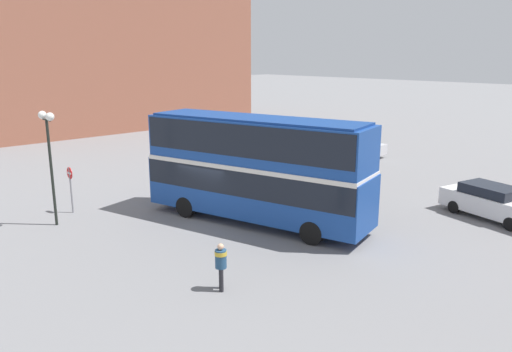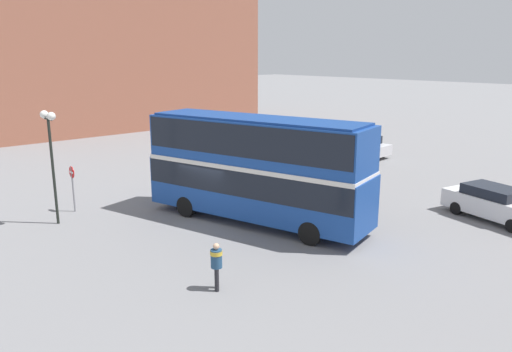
% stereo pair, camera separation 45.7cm
% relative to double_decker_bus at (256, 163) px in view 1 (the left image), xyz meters
% --- Properties ---
extents(ground_plane, '(240.00, 240.00, 0.00)m').
position_rel_double_decker_bus_xyz_m(ground_plane, '(-1.71, -1.00, -2.71)').
color(ground_plane, slate).
extents(building_row_left, '(9.04, 29.68, 16.21)m').
position_rel_double_decker_bus_xyz_m(building_row_left, '(-32.03, 10.29, 5.40)').
color(building_row_left, '#935642').
rests_on(building_row_left, ground_plane).
extents(double_decker_bus, '(10.79, 5.17, 4.75)m').
position_rel_double_decker_bus_xyz_m(double_decker_bus, '(0.00, 0.00, 0.00)').
color(double_decker_bus, '#194293').
rests_on(double_decker_bus, ground_plane).
extents(pedestrian_foreground, '(0.55, 0.55, 1.59)m').
position_rel_double_decker_bus_xyz_m(pedestrian_foreground, '(4.17, -5.41, -1.74)').
color(pedestrian_foreground, '#232328').
rests_on(pedestrian_foreground, ground_plane).
extents(parked_car_kerb_near, '(4.07, 2.11, 1.57)m').
position_rel_double_decker_bus_xyz_m(parked_car_kerb_near, '(-5.83, 15.82, -1.92)').
color(parked_car_kerb_near, silver).
rests_on(parked_car_kerb_near, ground_plane).
extents(parked_car_kerb_far, '(4.91, 2.84, 1.40)m').
position_rel_double_decker_bus_xyz_m(parked_car_kerb_far, '(-7.25, 9.25, -1.99)').
color(parked_car_kerb_far, maroon).
rests_on(parked_car_kerb_far, ground_plane).
extents(parked_car_side_street, '(4.95, 2.73, 1.55)m').
position_rel_double_decker_bus_xyz_m(parked_car_side_street, '(7.07, 8.31, -1.93)').
color(parked_car_side_street, silver).
rests_on(parked_car_side_street, ground_plane).
extents(street_lamp_twin_globe, '(1.20, 0.36, 5.05)m').
position_rel_double_decker_bus_xyz_m(street_lamp_twin_globe, '(-5.74, -6.80, 1.10)').
color(street_lamp_twin_globe, black).
rests_on(street_lamp_twin_globe, ground_plane).
extents(no_entry_sign, '(0.57, 0.08, 2.23)m').
position_rel_double_decker_bus_xyz_m(no_entry_sign, '(-6.98, -5.52, -1.23)').
color(no_entry_sign, gray).
rests_on(no_entry_sign, ground_plane).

